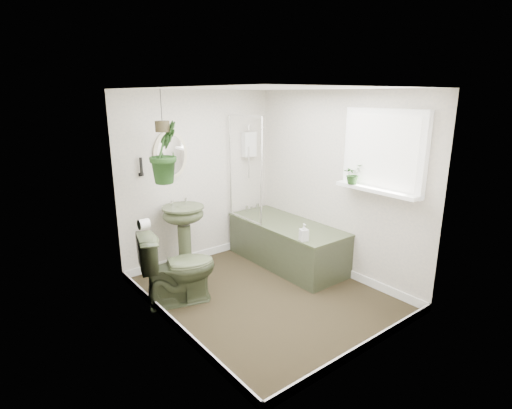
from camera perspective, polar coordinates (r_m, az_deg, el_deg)
floor at (r=4.76m, az=1.14°, el=-12.78°), size 2.30×2.80×0.02m
ceiling at (r=4.19m, az=1.31°, el=16.38°), size 2.30×2.80×0.02m
wall_back at (r=5.47m, az=-8.16°, el=3.79°), size 2.30×0.02×2.30m
wall_front at (r=3.41m, az=16.40°, el=-3.91°), size 2.30×0.02×2.30m
wall_left at (r=3.74m, az=-12.72°, el=-1.93°), size 0.02×2.80×2.30m
wall_right at (r=5.12m, az=11.34°, el=2.86°), size 0.02×2.80×2.30m
skirting at (r=4.73m, az=1.14°, el=-12.14°), size 2.30×2.80×0.10m
bathtub at (r=5.46m, az=4.39°, el=-5.54°), size 0.72×1.72×0.58m
bath_screen at (r=5.35m, az=-1.57°, el=5.10°), size 0.04×0.72×1.40m
shower_box at (r=5.78m, az=-1.01°, el=8.59°), size 0.20×0.10×0.35m
oval_mirror at (r=5.18m, az=-12.10°, el=6.89°), size 0.46×0.03×0.62m
wall_sconce at (r=5.03m, az=-16.09°, el=5.22°), size 0.04×0.04×0.22m
toilet_roll_holder at (r=4.45m, az=-15.74°, el=-2.70°), size 0.11×0.11×0.11m
window_recess at (r=4.56m, az=17.77°, el=7.28°), size 0.08×1.00×0.90m
window_sill at (r=4.58m, az=16.85°, el=2.03°), size 0.18×1.00×0.04m
window_blinds at (r=4.53m, az=17.45°, el=7.24°), size 0.01×0.86×0.76m
toilet at (r=4.50m, az=-11.07°, el=-8.83°), size 0.90×0.66×0.83m
pedestal_sink at (r=5.21m, az=-10.17°, el=-4.93°), size 0.58×0.51×0.89m
sill_plant at (r=4.69m, az=13.64°, el=4.26°), size 0.22×0.20×0.23m
hanging_plant at (r=4.67m, az=-13.02°, el=7.26°), size 0.49×0.49×0.70m
soap_bottle at (r=4.72m, az=6.87°, el=-3.95°), size 0.12×0.12×0.21m
hanging_pot at (r=4.64m, az=-13.24°, el=10.81°), size 0.16×0.16×0.12m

